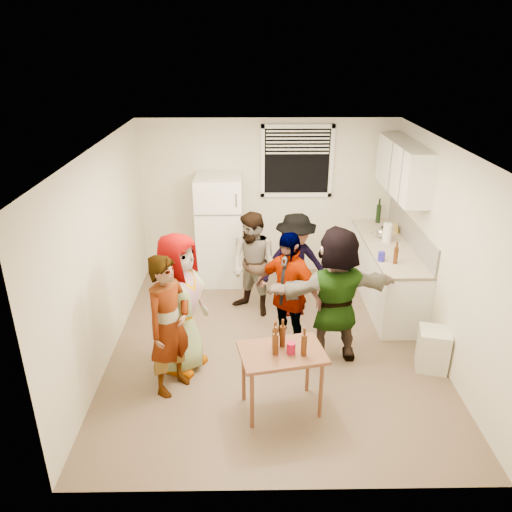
{
  "coord_description": "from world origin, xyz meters",
  "views": [
    {
      "loc": [
        -0.29,
        -5.39,
        3.58
      ],
      "look_at": [
        -0.21,
        0.18,
        1.15
      ],
      "focal_mm": 35.0,
      "sensor_mm": 36.0,
      "label": 1
    }
  ],
  "objects_px": {
    "refrigerator": "(220,230)",
    "trash_bin": "(433,349)",
    "kettle": "(381,237)",
    "blue_cup": "(381,261)",
    "guest_grey": "(184,366)",
    "guest_black": "(286,350)",
    "red_cup": "(291,353)",
    "guest_orange": "(331,357)",
    "beer_bottle_counter": "(395,263)",
    "guest_stripe": "(174,387)",
    "guest_back_right": "(293,313)",
    "beer_bottle_table": "(275,347)",
    "guest_back_left": "(254,312)",
    "wine_bottle": "(378,223)",
    "serving_table": "(281,408)"
  },
  "relations": [
    {
      "from": "guest_grey",
      "to": "guest_black",
      "type": "height_order",
      "value": "guest_grey"
    },
    {
      "from": "refrigerator",
      "to": "trash_bin",
      "type": "distance_m",
      "value": 3.59
    },
    {
      "from": "blue_cup",
      "to": "guest_back_right",
      "type": "relative_size",
      "value": 0.08
    },
    {
      "from": "serving_table",
      "to": "red_cup",
      "type": "relative_size",
      "value": 7.19
    },
    {
      "from": "beer_bottle_counter",
      "to": "guest_back_left",
      "type": "relative_size",
      "value": 0.15
    },
    {
      "from": "serving_table",
      "to": "blue_cup",
      "type": "bearing_deg",
      "value": 51.49
    },
    {
      "from": "red_cup",
      "to": "guest_stripe",
      "type": "xyz_separation_m",
      "value": [
        -1.26,
        0.39,
        -0.71
      ]
    },
    {
      "from": "guest_back_left",
      "to": "beer_bottle_table",
      "type": "bearing_deg",
      "value": -47.12
    },
    {
      "from": "guest_back_right",
      "to": "wine_bottle",
      "type": "bearing_deg",
      "value": 32.3
    },
    {
      "from": "red_cup",
      "to": "refrigerator",
      "type": "bearing_deg",
      "value": 105.54
    },
    {
      "from": "kettle",
      "to": "blue_cup",
      "type": "distance_m",
      "value": 0.87
    },
    {
      "from": "guest_grey",
      "to": "refrigerator",
      "type": "bearing_deg",
      "value": 17.97
    },
    {
      "from": "serving_table",
      "to": "guest_stripe",
      "type": "xyz_separation_m",
      "value": [
        -1.17,
        0.36,
        0.0
      ]
    },
    {
      "from": "wine_bottle",
      "to": "trash_bin",
      "type": "distance_m",
      "value": 2.66
    },
    {
      "from": "red_cup",
      "to": "guest_back_right",
      "type": "bearing_deg",
      "value": 83.98
    },
    {
      "from": "guest_stripe",
      "to": "guest_back_right",
      "type": "height_order",
      "value": "guest_back_right"
    },
    {
      "from": "guest_back_left",
      "to": "guest_back_right",
      "type": "distance_m",
      "value": 0.56
    },
    {
      "from": "beer_bottle_counter",
      "to": "guest_back_left",
      "type": "height_order",
      "value": "beer_bottle_counter"
    },
    {
      "from": "guest_orange",
      "to": "blue_cup",
      "type": "bearing_deg",
      "value": -140.65
    },
    {
      "from": "guest_stripe",
      "to": "guest_back_right",
      "type": "xyz_separation_m",
      "value": [
        1.47,
        1.62,
        0.0
      ]
    },
    {
      "from": "refrigerator",
      "to": "guest_black",
      "type": "bearing_deg",
      "value": -65.8
    },
    {
      "from": "beer_bottle_counter",
      "to": "guest_orange",
      "type": "distance_m",
      "value": 1.49
    },
    {
      "from": "refrigerator",
      "to": "serving_table",
      "type": "relative_size",
      "value": 2.02
    },
    {
      "from": "wine_bottle",
      "to": "beer_bottle_table",
      "type": "bearing_deg",
      "value": -119.28
    },
    {
      "from": "wine_bottle",
      "to": "guest_back_right",
      "type": "relative_size",
      "value": 0.2
    },
    {
      "from": "guest_grey",
      "to": "guest_orange",
      "type": "relative_size",
      "value": 0.99
    },
    {
      "from": "guest_back_left",
      "to": "beer_bottle_counter",
      "type": "bearing_deg",
      "value": 26.64
    },
    {
      "from": "guest_black",
      "to": "trash_bin",
      "type": "bearing_deg",
      "value": 27.87
    },
    {
      "from": "beer_bottle_table",
      "to": "guest_orange",
      "type": "xyz_separation_m",
      "value": [
        0.74,
        0.84,
        -0.71
      ]
    },
    {
      "from": "serving_table",
      "to": "guest_grey",
      "type": "bearing_deg",
      "value": 145.85
    },
    {
      "from": "beer_bottle_table",
      "to": "guest_orange",
      "type": "height_order",
      "value": "beer_bottle_table"
    },
    {
      "from": "beer_bottle_counter",
      "to": "blue_cup",
      "type": "distance_m",
      "value": 0.18
    },
    {
      "from": "refrigerator",
      "to": "guest_grey",
      "type": "distance_m",
      "value": 2.5
    },
    {
      "from": "guest_grey",
      "to": "guest_stripe",
      "type": "relative_size",
      "value": 1.05
    },
    {
      "from": "beer_bottle_table",
      "to": "guest_black",
      "type": "bearing_deg",
      "value": 78.7
    },
    {
      "from": "serving_table",
      "to": "guest_back_left",
      "type": "relative_size",
      "value": 0.57
    },
    {
      "from": "trash_bin",
      "to": "guest_black",
      "type": "xyz_separation_m",
      "value": [
        -1.69,
        0.38,
        -0.25
      ]
    },
    {
      "from": "beer_bottle_counter",
      "to": "guest_stripe",
      "type": "bearing_deg",
      "value": -154.16
    },
    {
      "from": "serving_table",
      "to": "red_cup",
      "type": "bearing_deg",
      "value": -18.84
    },
    {
      "from": "kettle",
      "to": "guest_back_right",
      "type": "distance_m",
      "value": 1.72
    },
    {
      "from": "beer_bottle_counter",
      "to": "guest_orange",
      "type": "relative_size",
      "value": 0.13
    },
    {
      "from": "guest_back_right",
      "to": "guest_black",
      "type": "relative_size",
      "value": 0.94
    },
    {
      "from": "refrigerator",
      "to": "beer_bottle_counter",
      "type": "height_order",
      "value": "refrigerator"
    },
    {
      "from": "beer_bottle_counter",
      "to": "guest_back_right",
      "type": "distance_m",
      "value": 1.59
    },
    {
      "from": "refrigerator",
      "to": "beer_bottle_counter",
      "type": "relative_size",
      "value": 7.72
    },
    {
      "from": "refrigerator",
      "to": "beer_bottle_table",
      "type": "height_order",
      "value": "refrigerator"
    },
    {
      "from": "blue_cup",
      "to": "beer_bottle_table",
      "type": "height_order",
      "value": "blue_cup"
    },
    {
      "from": "red_cup",
      "to": "guest_back_left",
      "type": "xyz_separation_m",
      "value": [
        -0.35,
        2.06,
        -0.71
      ]
    },
    {
      "from": "serving_table",
      "to": "red_cup",
      "type": "distance_m",
      "value": 0.72
    },
    {
      "from": "kettle",
      "to": "beer_bottle_counter",
      "type": "relative_size",
      "value": 1.04
    }
  ]
}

